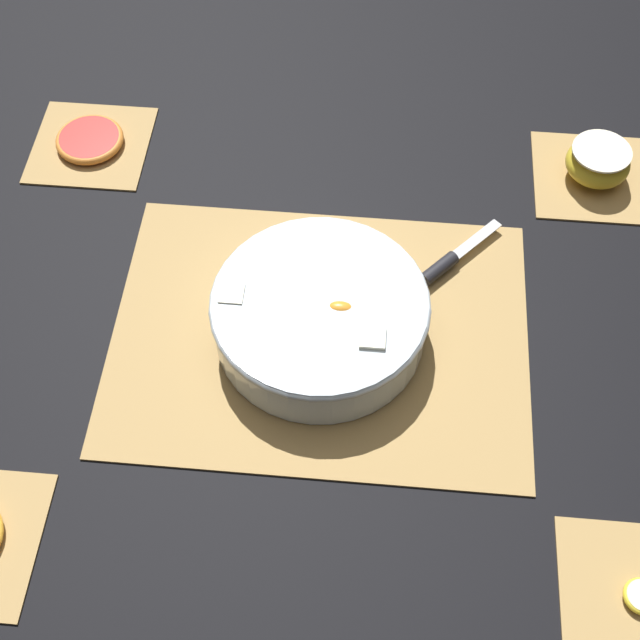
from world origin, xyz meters
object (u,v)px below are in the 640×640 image
at_px(paring_knife, 443,265).
at_px(grapefruit_slice, 90,140).
at_px(fruit_salad_bowl, 320,315).
at_px(apple_half, 598,162).

relative_size(paring_knife, grapefruit_slice, 1.19).
bearing_deg(fruit_salad_bowl, apple_half, -140.36).
xyz_separation_m(paring_knife, apple_half, (-0.21, -0.18, 0.02)).
distance_m(fruit_salad_bowl, apple_half, 0.46).
bearing_deg(fruit_salad_bowl, grapefruit_slice, -39.60).
height_order(apple_half, grapefruit_slice, apple_half).
bearing_deg(grapefruit_slice, fruit_salad_bowl, 140.40).
xyz_separation_m(paring_knife, grapefruit_slice, (0.50, -0.18, -0.00)).
distance_m(fruit_salad_bowl, paring_knife, 0.19).
height_order(paring_knife, grapefruit_slice, paring_knife).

